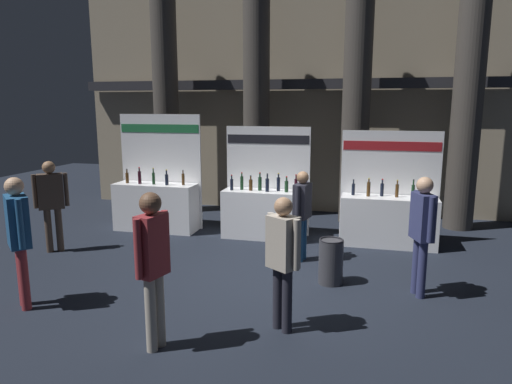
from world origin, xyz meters
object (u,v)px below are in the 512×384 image
object	(u,v)px
exhibitor_booth_1	(265,209)
visitor_3	(18,229)
visitor_5	(51,198)
exhibitor_booth_0	(157,202)
visitor_7	(422,226)
visitor_1	(283,253)
visitor_0	(153,258)
visitor_2	(302,209)
exhibitor_booth_2	(388,216)
trash_bin	(331,261)

from	to	relation	value
exhibitor_booth_1	visitor_3	world-z (taller)	exhibitor_booth_1
visitor_5	exhibitor_booth_1	bearing A→B (deg)	-9.19
exhibitor_booth_0	visitor_7	distance (m)	5.82
visitor_1	visitor_0	bearing A→B (deg)	64.97
exhibitor_booth_1	visitor_1	distance (m)	4.08
visitor_2	visitor_7	world-z (taller)	visitor_7
visitor_7	visitor_2	bearing A→B (deg)	39.42
exhibitor_booth_2	visitor_2	bearing A→B (deg)	-138.77
exhibitor_booth_0	exhibitor_booth_2	world-z (taller)	exhibitor_booth_0
visitor_3	visitor_0	bearing A→B (deg)	28.13
trash_bin	visitor_1	bearing A→B (deg)	-105.03
exhibitor_booth_1	trash_bin	world-z (taller)	exhibitor_booth_1
exhibitor_booth_1	visitor_5	world-z (taller)	exhibitor_booth_1
visitor_7	visitor_0	bearing A→B (deg)	107.16
exhibitor_booth_1	visitor_3	bearing A→B (deg)	-120.47
exhibitor_booth_0	visitor_5	distance (m)	2.28
visitor_3	visitor_7	distance (m)	5.53
visitor_5	visitor_2	bearing A→B (deg)	-29.15
visitor_2	visitor_5	distance (m)	4.64
exhibitor_booth_2	visitor_5	world-z (taller)	exhibitor_booth_2
exhibitor_booth_0	visitor_5	world-z (taller)	exhibitor_booth_0
visitor_1	exhibitor_booth_1	bearing A→B (deg)	-39.63
trash_bin	visitor_7	xyz separation A→B (m)	(1.28, -0.16, 0.69)
trash_bin	visitor_7	size ratio (longest dim) A/B	0.41
visitor_0	exhibitor_booth_0	bearing A→B (deg)	41.09
exhibitor_booth_2	visitor_0	size ratio (longest dim) A/B	1.23
exhibitor_booth_0	visitor_7	size ratio (longest dim) A/B	1.45
visitor_3	exhibitor_booth_1	bearing A→B (deg)	101.81
trash_bin	visitor_7	bearing A→B (deg)	-7.07
trash_bin	visitor_2	distance (m)	1.27
trash_bin	exhibitor_booth_2	bearing A→B (deg)	68.07
trash_bin	visitor_5	xyz separation A→B (m)	(-5.19, 0.34, 0.68)
visitor_0	visitor_1	xyz separation A→B (m)	(1.31, 0.77, -0.08)
visitor_1	visitor_7	xyz separation A→B (m)	(1.72, 1.51, 0.05)
exhibitor_booth_2	visitor_0	distance (m)	5.45
exhibitor_booth_1	trash_bin	bearing A→B (deg)	-55.06
trash_bin	visitor_3	bearing A→B (deg)	-154.78
trash_bin	visitor_1	size ratio (longest dim) A/B	0.43
exhibitor_booth_1	visitor_5	size ratio (longest dim) A/B	1.33
visitor_3	visitor_7	xyz separation A→B (m)	(5.26, 1.72, -0.06)
exhibitor_booth_0	visitor_2	world-z (taller)	exhibitor_booth_0
visitor_1	visitor_2	xyz separation A→B (m)	(-0.15, 2.62, -0.05)
exhibitor_booth_1	visitor_1	size ratio (longest dim) A/B	1.37
exhibitor_booth_2	visitor_3	world-z (taller)	exhibitor_booth_2
visitor_1	visitor_2	distance (m)	2.63
visitor_3	visitor_5	xyz separation A→B (m)	(-1.21, 2.21, -0.07)
exhibitor_booth_2	visitor_3	xyz separation A→B (m)	(-4.91, -4.16, 0.52)
exhibitor_booth_2	trash_bin	world-z (taller)	exhibitor_booth_2
exhibitor_booth_1	visitor_5	distance (m)	4.12
visitor_1	visitor_7	size ratio (longest dim) A/B	0.96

